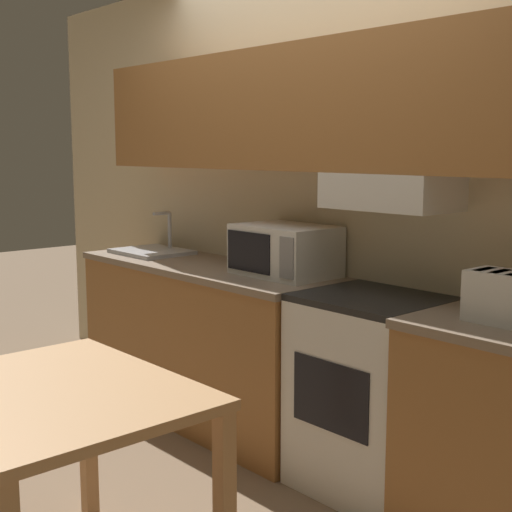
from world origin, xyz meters
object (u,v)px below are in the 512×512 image
Objects in this scene: stove_range at (370,394)px; sink_basin at (152,251)px; toaster at (507,297)px; dining_table at (55,421)px; microwave at (285,250)px.

stove_range is 1.98× the size of sink_basin.
dining_table is at bearing -120.14° from toaster.
microwave is 1.11m from sink_basin.
sink_basin is at bearing 137.69° from dining_table.
toaster is at bearing -1.89° from stove_range.
stove_range is at bearing -6.67° from microwave.
dining_table is (0.46, -1.51, -0.38)m from microwave.
stove_range reaches higher than dining_table.
toaster is (1.28, -0.10, -0.03)m from microwave.
toaster is at bearing -4.27° from microwave.
microwave is 1.29m from toaster.
microwave is 1.12× the size of sink_basin.
toaster is at bearing 59.86° from dining_table.
toaster is at bearing -0.28° from sink_basin.
toaster is 1.67m from dining_table.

